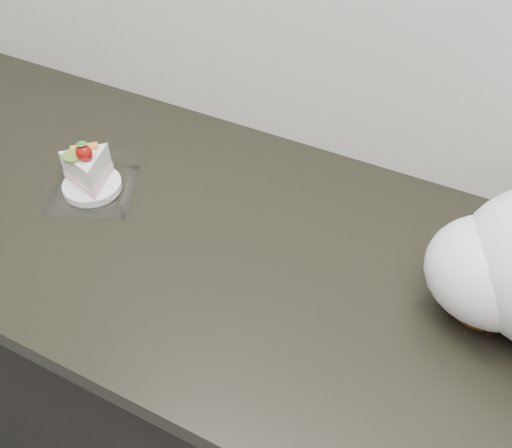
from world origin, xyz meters
TOP-DOWN VIEW (x-y plane):
  - counter at (0.00, 1.69)m, footprint 2.04×0.64m
  - cake_tray at (-0.40, 1.69)m, footprint 0.19×0.19m
  - mooncake_wrap at (0.30, 1.73)m, footprint 0.18×0.18m

SIDE VIEW (x-z plane):
  - counter at x=0.00m, z-range 0.00..0.90m
  - mooncake_wrap at x=0.30m, z-range 0.90..0.93m
  - cake_tray at x=-0.40m, z-range 0.87..0.99m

